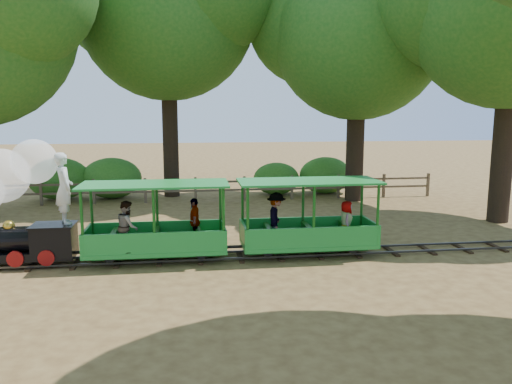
{
  "coord_description": "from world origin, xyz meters",
  "views": [
    {
      "loc": [
        -1.23,
        -12.15,
        3.71
      ],
      "look_at": [
        0.47,
        0.5,
        1.6
      ],
      "focal_mm": 35.0,
      "sensor_mm": 36.0,
      "label": 1
    }
  ],
  "objects": [
    {
      "name": "ground",
      "position": [
        0.0,
        0.0,
        0.0
      ],
      "size": [
        90.0,
        90.0,
        0.0
      ],
      "primitive_type": "plane",
      "color": "olive",
      "rests_on": "ground"
    },
    {
      "name": "track",
      "position": [
        0.0,
        0.0,
        0.07
      ],
      "size": [
        22.0,
        1.0,
        0.1
      ],
      "color": "#3F3D3A",
      "rests_on": "ground"
    },
    {
      "name": "locomotive",
      "position": [
        -5.33,
        0.07,
        1.74
      ],
      "size": [
        2.79,
        1.27,
        3.1
      ],
      "color": "black",
      "rests_on": "ground"
    },
    {
      "name": "carriage_front",
      "position": [
        -2.07,
        -0.05,
        0.79
      ],
      "size": [
        3.55,
        1.45,
        1.85
      ],
      "color": "#1D8932",
      "rests_on": "track"
    },
    {
      "name": "carriage_rear",
      "position": [
        1.64,
        -0.01,
        0.8
      ],
      "size": [
        3.55,
        1.45,
        1.85
      ],
      "color": "#1D8932",
      "rests_on": "track"
    },
    {
      "name": "oak_nc",
      "position": [
        -2.04,
        9.6,
        8.13
      ],
      "size": [
        9.22,
        8.12,
        11.44
      ],
      "color": "#2D2116",
      "rests_on": "ground"
    },
    {
      "name": "oak_ne",
      "position": [
        5.47,
        7.59,
        7.05
      ],
      "size": [
        8.55,
        7.53,
        10.12
      ],
      "color": "#2D2116",
      "rests_on": "ground"
    },
    {
      "name": "fence",
      "position": [
        0.0,
        8.0,
        0.58
      ],
      "size": [
        18.1,
        0.1,
        1.0
      ],
      "color": "brown",
      "rests_on": "ground"
    },
    {
      "name": "shrub_west",
      "position": [
        -6.61,
        9.3,
        0.87
      ],
      "size": [
        2.52,
        1.94,
        1.74
      ],
      "primitive_type": "ellipsoid",
      "color": "#2D6B1E",
      "rests_on": "ground"
    },
    {
      "name": "shrub_mid_w",
      "position": [
        -4.48,
        9.3,
        0.86
      ],
      "size": [
        2.48,
        1.91,
        1.72
      ],
      "primitive_type": "ellipsoid",
      "color": "#2D6B1E",
      "rests_on": "ground"
    },
    {
      "name": "shrub_mid_e",
      "position": [
        2.56,
        9.3,
        0.71
      ],
      "size": [
        2.04,
        1.57,
        1.41
      ],
      "primitive_type": "ellipsoid",
      "color": "#2D6B1E",
      "rests_on": "ground"
    },
    {
      "name": "shrub_east",
      "position": [
        4.79,
        9.3,
        0.81
      ],
      "size": [
        2.35,
        1.81,
        1.63
      ],
      "primitive_type": "ellipsoid",
      "color": "#2D6B1E",
      "rests_on": "ground"
    }
  ]
}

